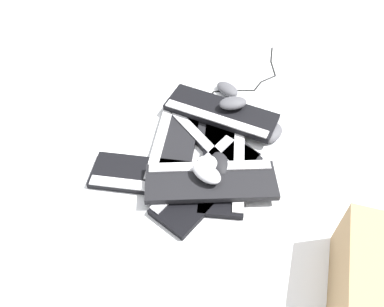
% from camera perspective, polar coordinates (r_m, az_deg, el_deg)
% --- Properties ---
extents(ground_plane, '(3.20, 3.20, 0.00)m').
position_cam_1_polar(ground_plane, '(1.42, -1.09, 1.35)').
color(ground_plane, white).
extents(keyboard_0, '(0.45, 0.37, 0.03)m').
position_cam_1_polar(keyboard_0, '(1.32, -5.83, -3.55)').
color(keyboard_0, black).
rests_on(keyboard_0, ground).
extents(keyboard_1, '(0.46, 0.32, 0.03)m').
position_cam_1_polar(keyboard_1, '(1.30, 2.27, -4.33)').
color(keyboard_1, black).
rests_on(keyboard_1, ground).
extents(keyboard_2, '(0.36, 0.45, 0.03)m').
position_cam_1_polar(keyboard_2, '(1.35, 4.87, -1.58)').
color(keyboard_2, black).
rests_on(keyboard_2, ground).
extents(keyboard_3, '(0.22, 0.46, 0.03)m').
position_cam_1_polar(keyboard_3, '(1.45, 2.66, 3.16)').
color(keyboard_3, black).
rests_on(keyboard_3, ground).
extents(keyboard_4, '(0.37, 0.45, 0.03)m').
position_cam_1_polar(keyboard_4, '(1.42, -2.60, 2.06)').
color(keyboard_4, black).
rests_on(keyboard_4, ground).
extents(keyboard_5, '(0.39, 0.44, 0.03)m').
position_cam_1_polar(keyboard_5, '(1.49, 4.39, 6.29)').
color(keyboard_5, black).
rests_on(keyboard_5, keyboard_3).
extents(keyboard_6, '(0.46, 0.31, 0.03)m').
position_cam_1_polar(keyboard_6, '(1.26, 2.89, -4.22)').
color(keyboard_6, black).
rests_on(keyboard_6, keyboard_1).
extents(mouse_0, '(0.13, 0.11, 0.04)m').
position_cam_1_polar(mouse_0, '(1.47, 12.16, 3.09)').
color(mouse_0, '#4C4C51').
rests_on(mouse_0, ground).
extents(mouse_1, '(0.09, 0.12, 0.04)m').
position_cam_1_polar(mouse_1, '(1.64, 5.40, 9.74)').
color(mouse_1, '#4C4C51').
rests_on(mouse_1, ground).
extents(mouse_2, '(0.10, 0.13, 0.04)m').
position_cam_1_polar(mouse_2, '(1.24, 2.24, -3.00)').
color(mouse_2, '#B7B7BC').
rests_on(mouse_2, keyboard_6).
extents(mouse_3, '(0.12, 0.13, 0.04)m').
position_cam_1_polar(mouse_3, '(1.30, 3.06, -1.65)').
color(mouse_3, silver).
rests_on(mouse_3, keyboard_2).
extents(mouse_4, '(0.12, 0.09, 0.04)m').
position_cam_1_polar(mouse_4, '(1.48, 6.25, 7.64)').
color(mouse_4, '#4C4C51').
rests_on(mouse_4, keyboard_5).
extents(mouse_5, '(0.10, 0.13, 0.04)m').
position_cam_1_polar(mouse_5, '(1.30, 4.24, -1.66)').
color(mouse_5, black).
rests_on(mouse_5, keyboard_2).
extents(cable_0, '(0.49, 0.40, 0.01)m').
position_cam_1_polar(cable_0, '(1.68, 8.09, 10.08)').
color(cable_0, black).
rests_on(cable_0, ground).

